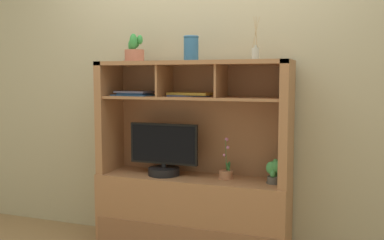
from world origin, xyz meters
name	(u,v)px	position (x,y,z in m)	size (l,w,h in m)	color
back_wall	(202,67)	(0.00, 0.23, 1.40)	(6.00, 0.02, 2.80)	#B5AA89
media_console	(192,193)	(0.00, 0.01, 0.45)	(1.45, 0.43, 1.44)	#A46F47
tv_monitor	(164,154)	(-0.22, -0.03, 0.74)	(0.54, 0.24, 0.40)	black
potted_orchid	(226,173)	(0.26, 0.02, 0.62)	(0.11, 0.11, 0.30)	#AC6F4E
potted_fern	(274,171)	(0.61, 0.01, 0.66)	(0.11, 0.11, 0.17)	#534F49
magazine_stack_left	(190,94)	(-0.03, 0.03, 1.20)	(0.34, 0.21, 0.03)	#344578
magazine_stack_centre	(135,93)	(-0.47, 0.00, 1.20)	(0.34, 0.27, 0.04)	navy
diffuser_bottle	(255,53)	(0.47, -0.01, 1.49)	(0.05, 0.05, 0.30)	beige
potted_succulent	(134,51)	(-0.47, 0.00, 1.52)	(0.17, 0.17, 0.21)	#B66952
ceramic_vase	(191,48)	(0.00, -0.02, 1.53)	(0.11, 0.11, 0.18)	#2D6292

